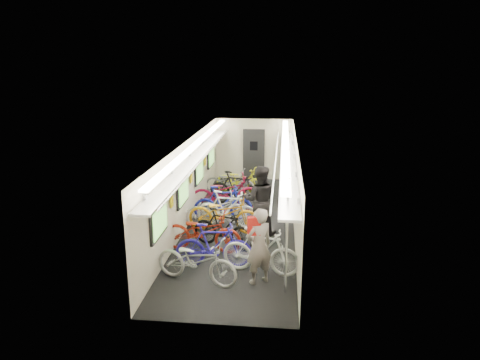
% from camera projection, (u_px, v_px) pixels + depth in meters
% --- Properties ---
extents(train_car_shell, '(10.00, 10.00, 10.00)m').
position_uv_depth(train_car_shell, '(232.00, 161.00, 12.61)').
color(train_car_shell, black).
rests_on(train_car_shell, ground).
extents(bicycle_0, '(1.97, 1.18, 0.98)m').
position_uv_depth(bicycle_0, '(197.00, 260.00, 8.86)').
color(bicycle_0, '#9E9FA2').
rests_on(bicycle_0, ground).
extents(bicycle_1, '(1.75, 0.59, 1.04)m').
position_uv_depth(bicycle_1, '(214.00, 246.00, 9.52)').
color(bicycle_1, '#261A9E').
rests_on(bicycle_1, ground).
extents(bicycle_2, '(1.98, 0.86, 1.01)m').
position_uv_depth(bicycle_2, '(202.00, 232.00, 10.34)').
color(bicycle_2, maroon).
rests_on(bicycle_2, ground).
extents(bicycle_3, '(1.74, 1.05, 1.01)m').
position_uv_depth(bicycle_3, '(223.00, 229.00, 10.54)').
color(bicycle_3, black).
rests_on(bicycle_3, ground).
extents(bicycle_4, '(2.06, 0.92, 1.04)m').
position_uv_depth(bicycle_4, '(224.00, 213.00, 11.56)').
color(bicycle_4, orange).
rests_on(bicycle_4, ground).
extents(bicycle_5, '(1.81, 0.73, 1.06)m').
position_uv_depth(bicycle_5, '(227.00, 209.00, 11.88)').
color(bicycle_5, white).
rests_on(bicycle_5, ground).
extents(bicycle_6, '(1.87, 1.09, 0.93)m').
position_uv_depth(bicycle_6, '(216.00, 210.00, 12.05)').
color(bicycle_6, '#AEAEB3').
rests_on(bicycle_6, ground).
extents(bicycle_7, '(1.78, 0.72, 1.04)m').
position_uv_depth(bicycle_7, '(223.00, 203.00, 12.45)').
color(bicycle_7, '#192197').
rests_on(bicycle_7, ground).
extents(bicycle_8, '(2.32, 1.27, 1.15)m').
position_uv_depth(bicycle_8, '(225.00, 193.00, 13.22)').
color(bicycle_8, maroon).
rests_on(bicycle_8, ground).
extents(bicycle_9, '(1.94, 1.06, 1.12)m').
position_uv_depth(bicycle_9, '(237.00, 189.00, 13.73)').
color(bicycle_9, black).
rests_on(bicycle_9, ground).
extents(bicycle_10, '(1.92, 1.12, 0.95)m').
position_uv_depth(bicycle_10, '(240.00, 180.00, 15.05)').
color(bicycle_10, '#CACD13').
rests_on(bicycle_10, ground).
extents(bicycle_11, '(1.79, 0.83, 1.04)m').
position_uv_depth(bicycle_11, '(261.00, 251.00, 9.23)').
color(bicycle_11, white).
rests_on(bicycle_11, ground).
extents(bicycle_12, '(1.84, 0.86, 0.93)m').
position_uv_depth(bicycle_12, '(230.00, 182.00, 14.88)').
color(bicycle_12, slate).
rests_on(bicycle_12, ground).
extents(passenger_near, '(0.71, 0.65, 1.63)m').
position_uv_depth(passenger_near, '(259.00, 246.00, 8.76)').
color(passenger_near, gray).
rests_on(passenger_near, ground).
extents(passenger_mid, '(0.93, 0.73, 1.88)m').
position_uv_depth(passenger_mid, '(260.00, 200.00, 11.33)').
color(passenger_mid, black).
rests_on(passenger_mid, ground).
extents(backpack, '(0.29, 0.20, 0.38)m').
position_uv_depth(backpack, '(254.00, 226.00, 8.60)').
color(backpack, '#AD1611').
rests_on(backpack, passenger_near).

